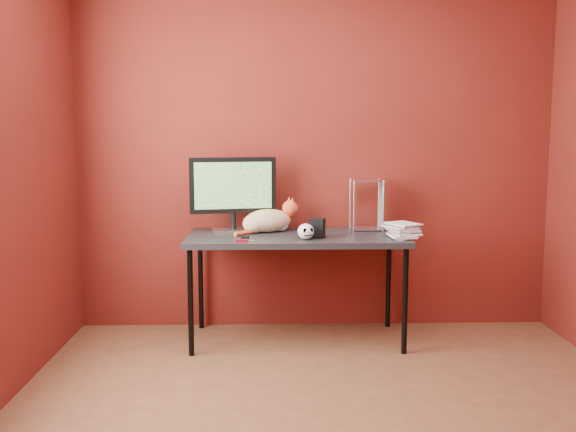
{
  "coord_description": "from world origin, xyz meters",
  "views": [
    {
      "loc": [
        -0.32,
        -3.0,
        1.45
      ],
      "look_at": [
        -0.21,
        1.15,
        0.91
      ],
      "focal_mm": 40.0,
      "sensor_mm": 36.0,
      "label": 1
    }
  ],
  "objects_px": {
    "speaker": "(317,229)",
    "book_stack": "(393,154)",
    "cat": "(268,220)",
    "skull_mug": "(306,231)",
    "monitor": "(233,191)",
    "desk": "(297,242)"
  },
  "relations": [
    {
      "from": "speaker",
      "to": "book_stack",
      "type": "xyz_separation_m",
      "value": [
        0.49,
        -0.03,
        0.5
      ]
    },
    {
      "from": "cat",
      "to": "speaker",
      "type": "bearing_deg",
      "value": -59.58
    },
    {
      "from": "cat",
      "to": "book_stack",
      "type": "distance_m",
      "value": 0.99
    },
    {
      "from": "cat",
      "to": "skull_mug",
      "type": "relative_size",
      "value": 3.94
    },
    {
      "from": "desk",
      "to": "cat",
      "type": "height_order",
      "value": "cat"
    },
    {
      "from": "desk",
      "to": "monitor",
      "type": "height_order",
      "value": "monitor"
    },
    {
      "from": "cat",
      "to": "book_stack",
      "type": "height_order",
      "value": "book_stack"
    },
    {
      "from": "desk",
      "to": "book_stack",
      "type": "height_order",
      "value": "book_stack"
    },
    {
      "from": "monitor",
      "to": "skull_mug",
      "type": "xyz_separation_m",
      "value": [
        0.5,
        -0.35,
        -0.24
      ]
    },
    {
      "from": "skull_mug",
      "to": "book_stack",
      "type": "xyz_separation_m",
      "value": [
        0.58,
        0.06,
        0.5
      ]
    },
    {
      "from": "monitor",
      "to": "cat",
      "type": "bearing_deg",
      "value": -14.55
    },
    {
      "from": "skull_mug",
      "to": "book_stack",
      "type": "relative_size",
      "value": 0.1
    },
    {
      "from": "desk",
      "to": "book_stack",
      "type": "relative_size",
      "value": 1.34
    },
    {
      "from": "desk",
      "to": "monitor",
      "type": "distance_m",
      "value": 0.58
    },
    {
      "from": "skull_mug",
      "to": "speaker",
      "type": "bearing_deg",
      "value": 30.38
    },
    {
      "from": "speaker",
      "to": "book_stack",
      "type": "bearing_deg",
      "value": 13.42
    },
    {
      "from": "skull_mug",
      "to": "speaker",
      "type": "distance_m",
      "value": 0.12
    },
    {
      "from": "skull_mug",
      "to": "speaker",
      "type": "height_order",
      "value": "speaker"
    },
    {
      "from": "desk",
      "to": "speaker",
      "type": "bearing_deg",
      "value": -40.59
    },
    {
      "from": "cat",
      "to": "book_stack",
      "type": "relative_size",
      "value": 0.4
    },
    {
      "from": "speaker",
      "to": "book_stack",
      "type": "height_order",
      "value": "book_stack"
    },
    {
      "from": "monitor",
      "to": "book_stack",
      "type": "height_order",
      "value": "book_stack"
    }
  ]
}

